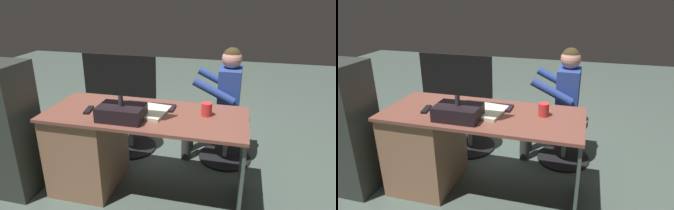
{
  "view_description": "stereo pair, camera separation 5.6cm",
  "coord_description": "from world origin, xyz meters",
  "views": [
    {
      "loc": [
        -0.69,
        2.37,
        1.64
      ],
      "look_at": [
        -0.09,
        -0.06,
        0.67
      ],
      "focal_mm": 31.76,
      "sensor_mm": 36.0,
      "label": 1
    },
    {
      "loc": [
        -0.75,
        2.35,
        1.64
      ],
      "look_at": [
        -0.09,
        -0.06,
        0.67
      ],
      "focal_mm": 31.76,
      "sensor_mm": 36.0,
      "label": 2
    }
  ],
  "objects": [
    {
      "name": "office_chair_teddy",
      "position": [
        0.4,
        -0.35,
        0.26
      ],
      "size": [
        0.54,
        0.54,
        0.47
      ],
      "color": "black",
      "rests_on": "ground_plane"
    },
    {
      "name": "monitor",
      "position": [
        0.13,
        0.47,
        0.88
      ],
      "size": [
        0.54,
        0.23,
        0.49
      ],
      "color": "black",
      "rests_on": "desk"
    },
    {
      "name": "visitor_chair",
      "position": [
        -0.62,
        -0.38,
        0.27
      ],
      "size": [
        0.53,
        0.53,
        0.47
      ],
      "color": "black",
      "rests_on": "ground_plane"
    },
    {
      "name": "cup",
      "position": [
        -0.48,
        0.25,
        0.78
      ],
      "size": [
        0.08,
        0.08,
        0.1
      ],
      "primitive_type": "cylinder",
      "color": "red",
      "rests_on": "desk"
    },
    {
      "name": "notebook_binder",
      "position": [
        -0.06,
        0.31,
        0.74
      ],
      "size": [
        0.25,
        0.32,
        0.02
      ],
      "primitive_type": "cube",
      "rotation": [
        0.0,
        0.0,
        -0.12
      ],
      "color": "beige",
      "rests_on": "desk"
    },
    {
      "name": "person",
      "position": [
        -0.53,
        -0.38,
        0.68
      ],
      "size": [
        0.55,
        0.48,
        1.15
      ],
      "color": "navy",
      "rests_on": "ground_plane"
    },
    {
      "name": "equipment_rack",
      "position": [
        1.12,
        0.56,
        0.57
      ],
      "size": [
        0.44,
        0.36,
        1.13
      ],
      "primitive_type": "cube",
      "color": "#2F342F",
      "rests_on": "ground_plane"
    },
    {
      "name": "tv_remote",
      "position": [
        0.45,
        0.39,
        0.74
      ],
      "size": [
        0.07,
        0.16,
        0.02
      ],
      "primitive_type": "cube",
      "rotation": [
        0.0,
        0.0,
        0.19
      ],
      "color": "black",
      "rests_on": "desk"
    },
    {
      "name": "desk",
      "position": [
        0.43,
        0.32,
        0.39
      ],
      "size": [
        1.59,
        0.66,
        0.73
      ],
      "color": "brown",
      "rests_on": "ground_plane"
    },
    {
      "name": "teddy_bear",
      "position": [
        0.4,
        -0.37,
        0.62
      ],
      "size": [
        0.24,
        0.24,
        0.34
      ],
      "color": "#9C734D",
      "rests_on": "office_chair_teddy"
    },
    {
      "name": "computer_mouse",
      "position": [
        0.29,
        0.21,
        0.75
      ],
      "size": [
        0.06,
        0.1,
        0.04
      ],
      "primitive_type": "ellipsoid",
      "color": "#272A27",
      "rests_on": "desk"
    },
    {
      "name": "ground_plane",
      "position": [
        0.0,
        0.0,
        0.0
      ],
      "size": [
        10.0,
        10.0,
        0.0
      ],
      "primitive_type": "plane",
      "color": "#48564E"
    },
    {
      "name": "keyboard",
      "position": [
        -0.0,
        0.19,
        0.74
      ],
      "size": [
        0.42,
        0.14,
        0.02
      ],
      "primitive_type": "cube",
      "color": "black",
      "rests_on": "desk"
    }
  ]
}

